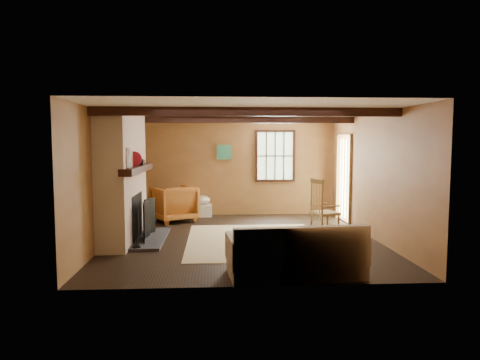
{
  "coord_description": "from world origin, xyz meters",
  "views": [
    {
      "loc": [
        -0.53,
        -8.07,
        1.84
      ],
      "look_at": [
        -0.03,
        0.4,
        1.1
      ],
      "focal_mm": 32.0,
      "sensor_mm": 36.0,
      "label": 1
    }
  ],
  "objects": [
    {
      "name": "rocking_chair",
      "position": [
        1.62,
        0.25,
        0.48
      ],
      "size": [
        0.92,
        0.67,
        1.13
      ],
      "rotation": [
        0.0,
        0.0,
        1.91
      ],
      "color": "#A68E51",
      "rests_on": "ground"
    },
    {
      "name": "armchair",
      "position": [
        -1.49,
        1.91,
        0.42
      ],
      "size": [
        1.22,
        1.23,
        0.83
      ],
      "primitive_type": "imported",
      "rotation": [
        0.0,
        0.0,
        -2.63
      ],
      "color": "#BF6026",
      "rests_on": "ground"
    },
    {
      "name": "basket_pillow",
      "position": [
        -0.88,
        2.55,
        0.41
      ],
      "size": [
        0.45,
        0.37,
        0.22
      ],
      "primitive_type": "ellipsoid",
      "rotation": [
        0.0,
        0.0,
        -0.03
      ],
      "color": "beige",
      "rests_on": "laundry_basket"
    },
    {
      "name": "sofa",
      "position": [
        0.58,
        -2.36,
        0.27
      ],
      "size": [
        1.92,
        0.99,
        0.75
      ],
      "rotation": [
        0.0,
        0.0,
        0.09
      ],
      "color": "beige",
      "rests_on": "ground"
    },
    {
      "name": "laundry_basket",
      "position": [
        -0.88,
        2.55,
        0.15
      ],
      "size": [
        0.53,
        0.42,
        0.3
      ],
      "primitive_type": "cube",
      "rotation": [
        0.0,
        0.0,
        0.09
      ],
      "color": "silver",
      "rests_on": "ground"
    },
    {
      "name": "ground",
      "position": [
        0.0,
        0.0,
        0.0
      ],
      "size": [
        5.5,
        5.5,
        0.0
      ],
      "primitive_type": "plane",
      "color": "black",
      "rests_on": "ground"
    },
    {
      "name": "firewood_pile",
      "position": [
        -1.87,
        2.6,
        0.12
      ],
      "size": [
        0.68,
        0.12,
        0.25
      ],
      "color": "brown",
      "rests_on": "ground"
    },
    {
      "name": "fireplace",
      "position": [
        -2.23,
        -0.0,
        1.1
      ],
      "size": [
        1.02,
        2.3,
        2.4
      ],
      "color": "brown",
      "rests_on": "ground"
    },
    {
      "name": "rug",
      "position": [
        0.2,
        -0.2,
        0.0
      ],
      "size": [
        2.5,
        3.0,
        0.01
      ],
      "primitive_type": "cube",
      "color": "tan",
      "rests_on": "ground"
    },
    {
      "name": "room_envelope",
      "position": [
        0.22,
        0.26,
        1.63
      ],
      "size": [
        5.02,
        5.52,
        2.44
      ],
      "color": "#915E33",
      "rests_on": "ground"
    }
  ]
}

